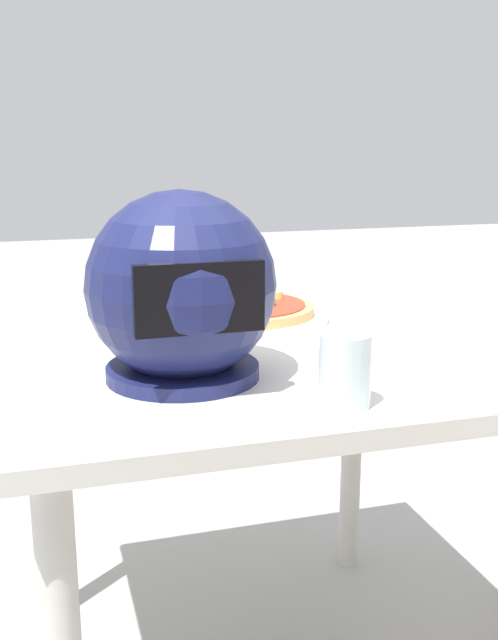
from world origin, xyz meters
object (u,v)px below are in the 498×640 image
dining_table (254,397)px  drinking_glass (345,370)px  motorcycle_helmet (181,290)px  pizza (245,308)px

dining_table → drinking_glass: size_ratio=8.48×
dining_table → drinking_glass: bearing=93.7°
motorcycle_helmet → drinking_glass: motorcycle_helmet is taller
pizza → drinking_glass: (0.01, 0.50, 0.03)m
motorcycle_helmet → drinking_glass: (-0.18, 0.18, -0.08)m
motorcycle_helmet → dining_table: bearing=-135.2°
dining_table → motorcycle_helmet: 0.32m
drinking_glass → pizza: bearing=-90.9°
dining_table → pizza: size_ratio=3.11×
pizza → motorcycle_helmet: bearing=59.7°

